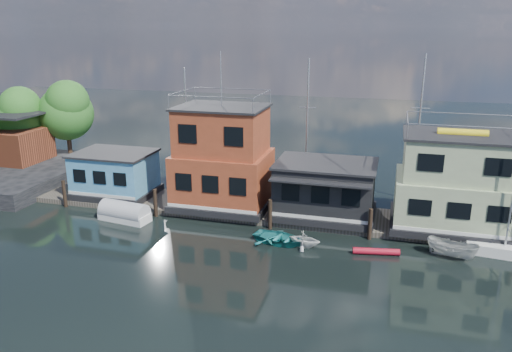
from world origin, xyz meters
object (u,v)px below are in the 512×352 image
(houseboat_blue, at_px, (115,174))
(houseboat_dark, at_px, (325,189))
(dinghy_teal, at_px, (280,238))
(day_sailer, at_px, (505,249))
(houseboat_green, at_px, (456,184))
(motorboat, at_px, (452,249))
(dinghy_white, at_px, (304,239))
(houseboat_red, at_px, (223,160))
(tarp_runabout, at_px, (124,213))
(red_kayak, at_px, (376,251))

(houseboat_blue, height_order, houseboat_dark, houseboat_dark)
(dinghy_teal, bearing_deg, day_sailer, -69.29)
(houseboat_green, height_order, motorboat, houseboat_green)
(houseboat_dark, height_order, dinghy_teal, houseboat_dark)
(houseboat_green, bearing_deg, dinghy_teal, -155.67)
(dinghy_white, bearing_deg, houseboat_red, 63.84)
(houseboat_dark, bearing_deg, tarp_runabout, -163.88)
(houseboat_green, bearing_deg, houseboat_blue, -180.00)
(houseboat_blue, bearing_deg, motorboat, -9.42)
(houseboat_dark, xyz_separation_m, houseboat_green, (9.00, 0.02, 1.13))
(dinghy_white, bearing_deg, day_sailer, -71.25)
(houseboat_red, bearing_deg, day_sailer, -8.80)
(houseboat_dark, relative_size, motorboat, 2.33)
(dinghy_white, relative_size, dinghy_teal, 0.59)
(houseboat_dark, xyz_separation_m, dinghy_white, (-0.56, -5.21, -1.85))
(red_kayak, height_order, tarp_runabout, tarp_runabout)
(houseboat_red, height_order, day_sailer, houseboat_red)
(day_sailer, height_order, tarp_runabout, day_sailer)
(dinghy_teal, xyz_separation_m, tarp_runabout, (-12.12, 0.92, 0.21))
(houseboat_red, height_order, houseboat_green, houseboat_red)
(day_sailer, xyz_separation_m, dinghy_teal, (-14.18, -2.01, -0.04))
(houseboat_blue, relative_size, houseboat_red, 0.54)
(day_sailer, height_order, dinghy_white, day_sailer)
(houseboat_red, distance_m, dinghy_teal, 8.53)
(red_kayak, bearing_deg, motorboat, 0.14)
(red_kayak, relative_size, tarp_runabout, 0.72)
(dinghy_teal, bearing_deg, houseboat_dark, -11.46)
(houseboat_dark, bearing_deg, dinghy_white, -96.15)
(dinghy_teal, bearing_deg, motorboat, -73.42)
(houseboat_red, xyz_separation_m, houseboat_green, (17.00, 0.00, -0.55))
(houseboat_blue, distance_m, day_sailer, 29.63)
(houseboat_red, height_order, motorboat, houseboat_red)
(tarp_runabout, bearing_deg, houseboat_blue, 135.33)
(red_kayak, distance_m, motorboat, 4.68)
(houseboat_blue, distance_m, motorboat, 26.56)
(houseboat_dark, distance_m, houseboat_green, 9.07)
(dinghy_white, bearing_deg, red_kayak, -79.83)
(houseboat_dark, bearing_deg, motorboat, -26.52)
(houseboat_green, bearing_deg, motorboat, -94.50)
(dinghy_white, bearing_deg, houseboat_dark, 2.82)
(houseboat_red, relative_size, tarp_runabout, 2.91)
(houseboat_green, height_order, tarp_runabout, houseboat_green)
(houseboat_red, xyz_separation_m, dinghy_teal, (5.73, -5.10, -3.73))
(houseboat_blue, distance_m, red_kayak, 22.25)
(houseboat_blue, distance_m, tarp_runabout, 5.45)
(houseboat_dark, distance_m, red_kayak, 6.89)
(houseboat_red, distance_m, red_kayak, 13.67)
(houseboat_green, xyz_separation_m, day_sailer, (2.91, -3.08, -3.13))
(houseboat_blue, relative_size, tarp_runabout, 1.57)
(houseboat_dark, relative_size, day_sailer, 1.04)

